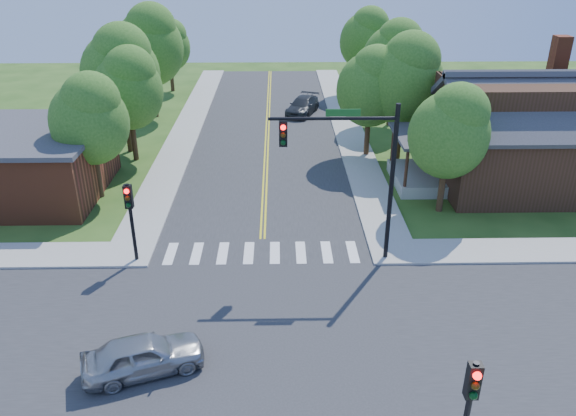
{
  "coord_description": "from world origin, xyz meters",
  "views": [
    {
      "loc": [
        0.78,
        -16.19,
        13.18
      ],
      "look_at": [
        1.21,
        6.46,
        2.2
      ],
      "focal_mm": 35.0,
      "sensor_mm": 36.0,
      "label": 1
    }
  ],
  "objects_px": {
    "signal_mast_ne": "(353,159)",
    "signal_pole_se": "(470,398)",
    "signal_pole_nw": "(130,209)",
    "car_dgrey": "(303,106)",
    "car_silver": "(143,356)",
    "house_ne": "(529,129)"
  },
  "relations": [
    {
      "from": "signal_mast_ne",
      "to": "signal_pole_se",
      "type": "height_order",
      "value": "signal_mast_ne"
    },
    {
      "from": "signal_mast_ne",
      "to": "signal_pole_se",
      "type": "bearing_deg",
      "value": -81.44
    },
    {
      "from": "signal_pole_nw",
      "to": "car_dgrey",
      "type": "bearing_deg",
      "value": 69.99
    },
    {
      "from": "signal_mast_ne",
      "to": "signal_pole_se",
      "type": "relative_size",
      "value": 1.89
    },
    {
      "from": "car_dgrey",
      "to": "signal_mast_ne",
      "type": "bearing_deg",
      "value": -67.46
    },
    {
      "from": "house_ne",
      "to": "car_silver",
      "type": "relative_size",
      "value": 3.04
    },
    {
      "from": "signal_mast_ne",
      "to": "house_ne",
      "type": "relative_size",
      "value": 0.55
    },
    {
      "from": "signal_mast_ne",
      "to": "car_dgrey",
      "type": "relative_size",
      "value": 1.45
    },
    {
      "from": "house_ne",
      "to": "car_silver",
      "type": "xyz_separation_m",
      "value": [
        -18.84,
        -15.78,
        -2.65
      ]
    },
    {
      "from": "car_silver",
      "to": "car_dgrey",
      "type": "xyz_separation_m",
      "value": [
        6.56,
        30.26,
        -0.01
      ]
    },
    {
      "from": "car_silver",
      "to": "car_dgrey",
      "type": "height_order",
      "value": "car_silver"
    },
    {
      "from": "signal_pole_se",
      "to": "signal_pole_nw",
      "type": "xyz_separation_m",
      "value": [
        -11.2,
        11.2,
        0.0
      ]
    },
    {
      "from": "car_silver",
      "to": "signal_pole_se",
      "type": "bearing_deg",
      "value": -132.9
    },
    {
      "from": "signal_mast_ne",
      "to": "house_ne",
      "type": "height_order",
      "value": "signal_mast_ne"
    },
    {
      "from": "signal_mast_ne",
      "to": "signal_pole_se",
      "type": "distance_m",
      "value": 11.55
    },
    {
      "from": "house_ne",
      "to": "car_dgrey",
      "type": "distance_m",
      "value": 19.18
    },
    {
      "from": "signal_pole_se",
      "to": "signal_pole_nw",
      "type": "relative_size",
      "value": 1.0
    },
    {
      "from": "signal_pole_nw",
      "to": "car_dgrey",
      "type": "distance_m",
      "value": 24.71
    },
    {
      "from": "signal_pole_nw",
      "to": "house_ne",
      "type": "height_order",
      "value": "house_ne"
    },
    {
      "from": "signal_mast_ne",
      "to": "signal_pole_se",
      "type": "xyz_separation_m",
      "value": [
        1.69,
        -11.21,
        -2.19
      ]
    },
    {
      "from": "house_ne",
      "to": "car_dgrey",
      "type": "bearing_deg",
      "value": 130.28
    },
    {
      "from": "signal_mast_ne",
      "to": "car_silver",
      "type": "xyz_separation_m",
      "value": [
        -7.65,
        -7.13,
        -4.17
      ]
    }
  ]
}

